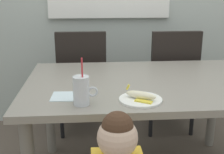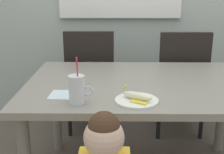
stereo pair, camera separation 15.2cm
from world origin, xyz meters
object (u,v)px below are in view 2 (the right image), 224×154
at_px(dining_table, 145,94).
at_px(dining_chair_right, 180,78).
at_px(snack_plate, 137,100).
at_px(milk_cup, 77,91).
at_px(paper_napkin, 63,95).
at_px(dining_chair_left, 91,76).
at_px(peeled_banana, 137,96).

xyz_separation_m(dining_table, dining_chair_right, (0.39, 0.72, -0.11)).
bearing_deg(snack_plate, milk_cup, -174.88).
distance_m(snack_plate, paper_napkin, 0.41).
relative_size(dining_chair_right, milk_cup, 3.81).
relative_size(dining_table, snack_plate, 6.55).
relative_size(milk_cup, paper_napkin, 1.68).
xyz_separation_m(dining_chair_left, dining_chair_right, (0.80, -0.04, 0.00)).
xyz_separation_m(dining_chair_right, peeled_banana, (-0.46, -1.07, 0.22)).
height_order(dining_table, dining_chair_left, dining_chair_left).
bearing_deg(milk_cup, snack_plate, 5.12).
height_order(dining_chair_left, snack_plate, dining_chair_left).
xyz_separation_m(dining_chair_right, paper_napkin, (-0.87, -0.97, 0.19)).
bearing_deg(peeled_banana, paper_napkin, 166.60).
distance_m(dining_table, snack_plate, 0.37).
relative_size(dining_chair_right, paper_napkin, 6.40).
distance_m(dining_chair_right, snack_plate, 1.18).
xyz_separation_m(dining_table, peeled_banana, (-0.08, -0.35, 0.12)).
distance_m(dining_chair_left, paper_napkin, 1.03).
distance_m(dining_table, dining_chair_left, 0.87).
bearing_deg(paper_napkin, milk_cup, -51.77).
bearing_deg(peeled_banana, snack_plate, 111.33).
bearing_deg(dining_chair_right, snack_plate, 66.38).
relative_size(dining_table, dining_chair_right, 1.57).
distance_m(peeled_banana, paper_napkin, 0.42).
bearing_deg(dining_chair_left, peeled_banana, 107.01).
relative_size(milk_cup, snack_plate, 1.09).
height_order(dining_chair_right, paper_napkin, dining_chair_right).
xyz_separation_m(snack_plate, paper_napkin, (-0.40, 0.09, -0.00)).
xyz_separation_m(dining_table, paper_napkin, (-0.48, -0.25, 0.09)).
distance_m(milk_cup, peeled_banana, 0.31).
relative_size(dining_chair_right, snack_plate, 4.17).
height_order(dining_table, milk_cup, milk_cup).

